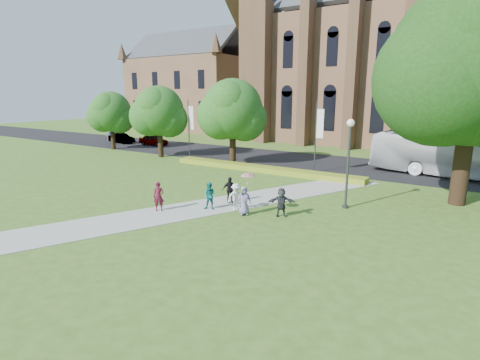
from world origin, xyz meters
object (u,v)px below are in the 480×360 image
Objects in this scene: car_2 at (117,136)px; pedestrian_0 at (159,197)px; large_tree at (475,62)px; car_1 at (122,138)px; tour_coach at (454,155)px; car_0 at (153,140)px; streetlamp at (349,153)px.

pedestrian_0 reaches higher than car_2.
large_tree is 42.39m from car_1.
tour_coach is 23.76m from pedestrian_0.
car_0 is 2.48× the size of pedestrian_0.
tour_coach reaches higher than pedestrian_0.
car_2 is (-7.73, 0.44, 0.00)m from car_0.
streetlamp is 0.41× the size of tour_coach.
streetlamp is at bearing -2.33° from pedestrian_0.
car_0 is (-29.98, 13.72, -2.57)m from streetlamp.
pedestrian_0 is (-13.36, -19.63, -0.91)m from tour_coach.
car_0 is at bearing 155.42° from streetlamp.
streetlamp is 1.07× the size of car_2.
pedestrian_0 is at bearing -135.40° from car_0.
car_1 is at bearing 96.29° from tour_coach.
car_1 is at bearing 104.98° from pedestrian_0.
car_2 reaches higher than car_0.
streetlamp reaches higher than tour_coach.
car_0 is 29.29m from pedestrian_0.
pedestrian_0 is at bearing 151.76° from tour_coach.
tour_coach is at bearing 96.20° from large_tree.
car_0 is 1.03× the size of car_1.
streetlamp is 13.98m from tour_coach.
car_1 is 32.88m from pedestrian_0.
pedestrian_0 is at bearing -142.42° from large_tree.
large_tree is at bearing -1.22° from pedestrian_0.
car_1 is 2.42× the size of pedestrian_0.
large_tree reaches higher than tour_coach.
tour_coach reaches higher than car_0.
car_2 is 35.54m from pedestrian_0.
car_2 is at bearing 94.60° from tour_coach.
car_0 is 0.85× the size of car_2.
large_tree reaches higher than streetlamp.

